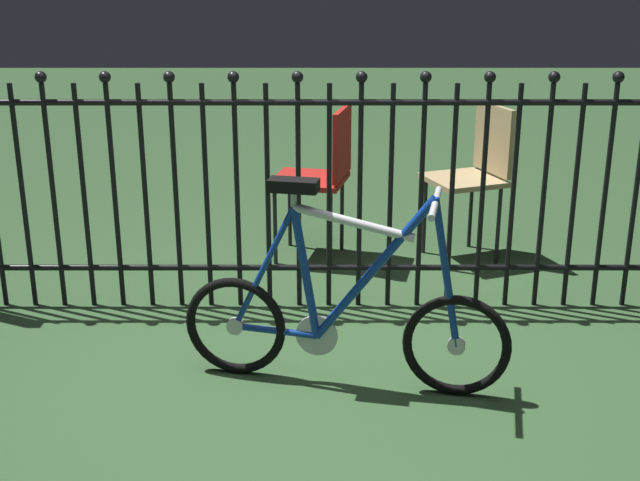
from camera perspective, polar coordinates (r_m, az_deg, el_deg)
The scene contains 5 objects.
ground_plane at distance 3.68m, azimuth -1.38°, elevation -9.38°, with size 20.00×20.00×0.00m, color #2E4E2C.
iron_fence at distance 4.20m, azimuth -2.01°, elevation 3.63°, with size 3.79×0.07×1.26m.
bicycle at distance 3.52m, azimuth 1.40°, elevation -5.11°, with size 1.36×0.43×0.89m.
chair_tan at distance 5.00m, azimuth 10.36°, elevation 4.93°, with size 0.51×0.51×0.91m.
chair_red at distance 4.90m, azimuth 0.08°, elevation 4.89°, with size 0.49×0.49×0.90m.
Camera 1 is at (0.08, -3.23, 1.75)m, focal length 47.44 mm.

